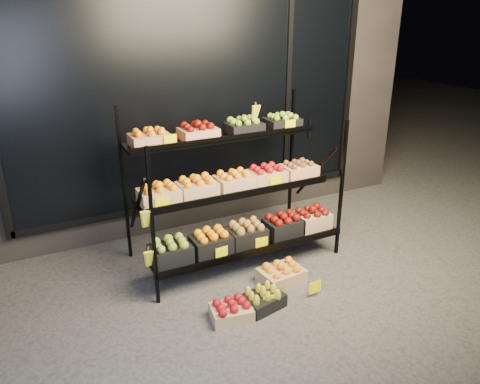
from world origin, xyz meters
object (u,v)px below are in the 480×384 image
floor_crate_left (231,310)px  floor_crate_midright (281,274)px  display_rack (235,190)px  floor_crate_midleft (263,299)px

floor_crate_left → floor_crate_midright: size_ratio=0.90×
display_rack → floor_crate_midleft: display_rack is taller
display_rack → floor_crate_midright: bearing=-74.2°
display_rack → floor_crate_left: bearing=-118.4°
display_rack → floor_crate_left: size_ratio=5.53×
floor_crate_left → floor_crate_midright: bearing=33.5°
display_rack → floor_crate_midleft: bearing=-101.3°
floor_crate_left → floor_crate_midleft: (0.33, 0.03, 0.00)m
floor_crate_midright → floor_crate_midleft: bearing=-147.7°
display_rack → floor_crate_midright: 0.96m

